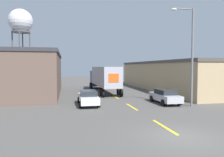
{
  "coord_description": "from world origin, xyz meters",
  "views": [
    {
      "loc": [
        -6.13,
        -10.83,
        3.85
      ],
      "look_at": [
        -0.65,
        15.33,
        2.42
      ],
      "focal_mm": 35.0,
      "sensor_mm": 36.0,
      "label": 1
    }
  ],
  "objects_px": {
    "parked_car_right_mid": "(165,96)",
    "street_lamp": "(190,51)",
    "parked_car_left_far": "(88,97)",
    "water_tower": "(21,22)",
    "semi_truck": "(103,77)"
  },
  "relations": [
    {
      "from": "parked_car_right_mid",
      "to": "street_lamp",
      "type": "distance_m",
      "value": 5.29
    },
    {
      "from": "parked_car_right_mid",
      "to": "parked_car_left_far",
      "type": "distance_m",
      "value": 8.04
    },
    {
      "from": "parked_car_right_mid",
      "to": "water_tower",
      "type": "distance_m",
      "value": 41.64
    },
    {
      "from": "street_lamp",
      "to": "parked_car_right_mid",
      "type": "bearing_deg",
      "value": 126.88
    },
    {
      "from": "parked_car_left_far",
      "to": "water_tower",
      "type": "relative_size",
      "value": 0.27
    },
    {
      "from": "semi_truck",
      "to": "parked_car_left_far",
      "type": "distance_m",
      "value": 11.92
    },
    {
      "from": "parked_car_right_mid",
      "to": "parked_car_left_far",
      "type": "bearing_deg",
      "value": 175.55
    },
    {
      "from": "semi_truck",
      "to": "street_lamp",
      "type": "distance_m",
      "value": 15.6
    },
    {
      "from": "water_tower",
      "to": "parked_car_right_mid",
      "type": "bearing_deg",
      "value": -58.7
    },
    {
      "from": "semi_truck",
      "to": "parked_car_left_far",
      "type": "xyz_separation_m",
      "value": [
        -3.45,
        -11.3,
        -1.53
      ]
    },
    {
      "from": "parked_car_left_far",
      "to": "water_tower",
      "type": "distance_m",
      "value": 37.8
    },
    {
      "from": "parked_car_left_far",
      "to": "water_tower",
      "type": "xyz_separation_m",
      "value": [
        -12.45,
        33.03,
        13.52
      ]
    },
    {
      "from": "semi_truck",
      "to": "street_lamp",
      "type": "height_order",
      "value": "street_lamp"
    },
    {
      "from": "street_lamp",
      "to": "parked_car_left_far",
      "type": "bearing_deg",
      "value": 164.21
    },
    {
      "from": "parked_car_left_far",
      "to": "street_lamp",
      "type": "bearing_deg",
      "value": -15.79
    }
  ]
}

